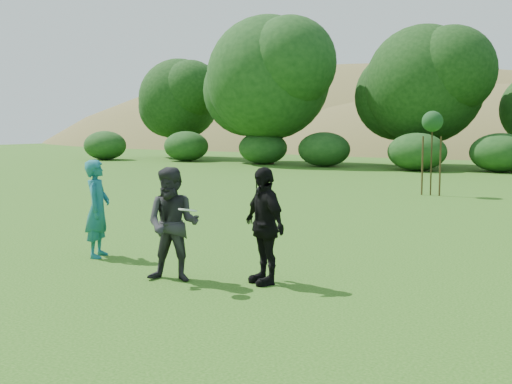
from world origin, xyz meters
TOP-DOWN VIEW (x-y plane):
  - ground at (0.00, 0.00)m, footprint 120.00×120.00m
  - player_teal at (-2.08, 0.90)m, footprint 0.66×0.76m
  - player_grey at (0.19, 0.14)m, footprint 1.02×0.90m
  - player_black at (1.46, 0.70)m, footprint 1.10×0.91m
  - frisbee at (0.70, -0.17)m, footprint 0.27×0.27m
  - sapling at (0.42, 14.12)m, footprint 0.70×0.70m

SIDE VIEW (x-z plane):
  - ground at x=0.00m, z-range 0.00..0.00m
  - player_grey at x=0.19m, z-range 0.00..1.74m
  - player_teal at x=-2.08m, z-range 0.00..1.76m
  - player_black at x=1.46m, z-range 0.00..1.76m
  - frisbee at x=0.70m, z-range 1.12..1.20m
  - sapling at x=0.42m, z-range 0.99..3.84m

